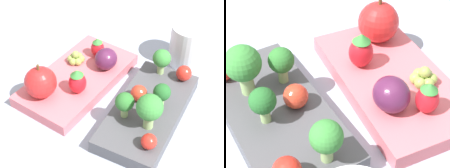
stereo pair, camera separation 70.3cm
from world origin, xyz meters
The scene contains 13 objects.
ground_plane centered at (0.00, 0.00, 0.00)m, with size 4.00×4.00×0.00m, color #939EB2.
bento_box_savoury centered at (0.00, 0.07, 0.01)m, with size 0.22×0.12×0.03m.
bento_box_fruit centered at (-0.01, -0.08, 0.01)m, with size 0.23×0.13×0.02m.
broccoli_floret_0 centered at (0.04, 0.09, 0.07)m, with size 0.04×0.04×0.06m.
broccoli_floret_1 centered at (0.04, 0.05, 0.05)m, with size 0.03×0.03×0.05m.
broccoli_floret_2 centered at (-0.01, 0.08, 0.05)m, with size 0.03×0.03×0.04m.
broccoli_floret_3 centered at (-0.09, 0.05, 0.06)m, with size 0.03×0.03×0.05m.
cherry_tomato_0 centered at (-0.01, 0.05, 0.04)m, with size 0.03×0.03×0.03m.
apple centered at (0.07, -0.10, 0.05)m, with size 0.05×0.05×0.06m.
strawberry_0 centered at (-0.07, -0.08, 0.04)m, with size 0.03×0.03×0.04m.
strawberry_1 centered at (0.03, -0.05, 0.04)m, with size 0.03×0.03×0.05m.
plum centered at (-0.05, -0.05, 0.04)m, with size 0.04×0.04×0.04m.
grape_cluster centered at (-0.04, -0.10, 0.03)m, with size 0.03×0.03×0.02m.
Camera 2 is at (-0.29, 0.14, 0.32)m, focal length 60.00 mm.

